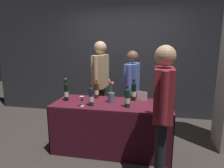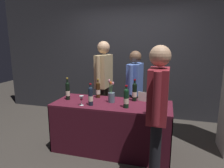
{
  "view_description": "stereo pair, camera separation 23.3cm",
  "coord_description": "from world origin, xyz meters",
  "px_view_note": "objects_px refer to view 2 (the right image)",
  "views": [
    {
      "loc": [
        0.56,
        -2.9,
        1.69
      ],
      "look_at": [
        0.0,
        0.0,
        1.08
      ],
      "focal_mm": 31.78,
      "sensor_mm": 36.0,
      "label": 1
    },
    {
      "loc": [
        0.79,
        -2.84,
        1.69
      ],
      "look_at": [
        0.0,
        0.0,
        1.08
      ],
      "focal_mm": 31.78,
      "sensor_mm": 36.0,
      "label": 2
    }
  ],
  "objects_px": {
    "flower_vase": "(111,96)",
    "vendor_presenter": "(104,77)",
    "tasting_table": "(112,117)",
    "display_bottle_0": "(135,92)",
    "taster_foreground_right": "(158,107)",
    "featured_wine_bottle": "(91,96)",
    "wine_glass_near_vendor": "(82,98)"
  },
  "relations": [
    {
      "from": "wine_glass_near_vendor",
      "to": "vendor_presenter",
      "type": "height_order",
      "value": "vendor_presenter"
    },
    {
      "from": "wine_glass_near_vendor",
      "to": "display_bottle_0",
      "type": "bearing_deg",
      "value": 31.6
    },
    {
      "from": "tasting_table",
      "to": "flower_vase",
      "type": "xyz_separation_m",
      "value": [
        -0.02,
        0.03,
        0.34
      ]
    },
    {
      "from": "display_bottle_0",
      "to": "wine_glass_near_vendor",
      "type": "distance_m",
      "value": 0.85
    },
    {
      "from": "featured_wine_bottle",
      "to": "wine_glass_near_vendor",
      "type": "xyz_separation_m",
      "value": [
        -0.13,
        -0.04,
        -0.04
      ]
    },
    {
      "from": "display_bottle_0",
      "to": "tasting_table",
      "type": "bearing_deg",
      "value": -146.81
    },
    {
      "from": "featured_wine_bottle",
      "to": "wine_glass_near_vendor",
      "type": "bearing_deg",
      "value": -161.56
    },
    {
      "from": "featured_wine_bottle",
      "to": "vendor_presenter",
      "type": "bearing_deg",
      "value": 95.25
    },
    {
      "from": "display_bottle_0",
      "to": "flower_vase",
      "type": "distance_m",
      "value": 0.38
    },
    {
      "from": "wine_glass_near_vendor",
      "to": "vendor_presenter",
      "type": "bearing_deg",
      "value": 87.28
    },
    {
      "from": "featured_wine_bottle",
      "to": "taster_foreground_right",
      "type": "height_order",
      "value": "taster_foreground_right"
    },
    {
      "from": "display_bottle_0",
      "to": "taster_foreground_right",
      "type": "xyz_separation_m",
      "value": [
        0.4,
        -0.89,
        0.07
      ]
    },
    {
      "from": "display_bottle_0",
      "to": "vendor_presenter",
      "type": "bearing_deg",
      "value": 143.24
    },
    {
      "from": "tasting_table",
      "to": "display_bottle_0",
      "type": "relative_size",
      "value": 5.1
    },
    {
      "from": "wine_glass_near_vendor",
      "to": "taster_foreground_right",
      "type": "xyz_separation_m",
      "value": [
        1.12,
        -0.45,
        0.12
      ]
    },
    {
      "from": "display_bottle_0",
      "to": "taster_foreground_right",
      "type": "height_order",
      "value": "taster_foreground_right"
    },
    {
      "from": "vendor_presenter",
      "to": "tasting_table",
      "type": "bearing_deg",
      "value": 30.6
    },
    {
      "from": "display_bottle_0",
      "to": "taster_foreground_right",
      "type": "bearing_deg",
      "value": -65.93
    },
    {
      "from": "tasting_table",
      "to": "flower_vase",
      "type": "bearing_deg",
      "value": 119.95
    },
    {
      "from": "tasting_table",
      "to": "wine_glass_near_vendor",
      "type": "relative_size",
      "value": 12.29
    },
    {
      "from": "wine_glass_near_vendor",
      "to": "vendor_presenter",
      "type": "xyz_separation_m",
      "value": [
        0.05,
        0.95,
        0.16
      ]
    },
    {
      "from": "tasting_table",
      "to": "featured_wine_bottle",
      "type": "bearing_deg",
      "value": -144.94
    },
    {
      "from": "tasting_table",
      "to": "taster_foreground_right",
      "type": "xyz_separation_m",
      "value": [
        0.72,
        -0.69,
        0.46
      ]
    },
    {
      "from": "featured_wine_bottle",
      "to": "display_bottle_0",
      "type": "distance_m",
      "value": 0.72
    },
    {
      "from": "tasting_table",
      "to": "display_bottle_0",
      "type": "xyz_separation_m",
      "value": [
        0.32,
        0.21,
        0.39
      ]
    },
    {
      "from": "wine_glass_near_vendor",
      "to": "flower_vase",
      "type": "relative_size",
      "value": 0.4
    },
    {
      "from": "flower_vase",
      "to": "vendor_presenter",
      "type": "distance_m",
      "value": 0.78
    },
    {
      "from": "featured_wine_bottle",
      "to": "flower_vase",
      "type": "xyz_separation_m",
      "value": [
        0.26,
        0.23,
        -0.05
      ]
    },
    {
      "from": "flower_vase",
      "to": "tasting_table",
      "type": "bearing_deg",
      "value": -60.05
    },
    {
      "from": "flower_vase",
      "to": "featured_wine_bottle",
      "type": "bearing_deg",
      "value": -138.57
    },
    {
      "from": "tasting_table",
      "to": "taster_foreground_right",
      "type": "relative_size",
      "value": 1.09
    },
    {
      "from": "taster_foreground_right",
      "to": "tasting_table",
      "type": "bearing_deg",
      "value": 47.63
    }
  ]
}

